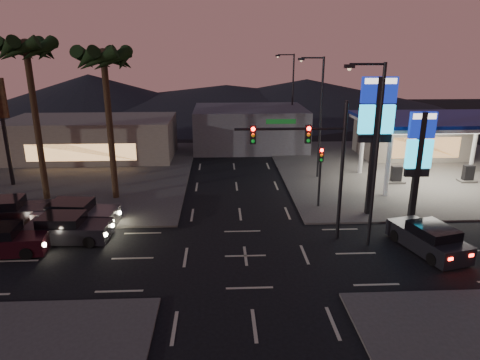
{
  "coord_description": "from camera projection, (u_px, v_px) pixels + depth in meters",
  "views": [
    {
      "loc": [
        -1.27,
        -20.63,
        10.71
      ],
      "look_at": [
        -0.1,
        4.08,
        3.0
      ],
      "focal_mm": 32.0,
      "sensor_mm": 36.0,
      "label": 1
    }
  ],
  "objects": [
    {
      "name": "building_far_west",
      "position": [
        93.0,
        138.0,
        42.67
      ],
      "size": [
        16.0,
        8.0,
        4.0
      ],
      "primitive_type": "cube",
      "color": "#726B5B",
      "rests_on": "ground"
    },
    {
      "name": "pylon_sign_tall",
      "position": [
        376.0,
        119.0,
        26.64
      ],
      "size": [
        2.2,
        0.35,
        9.0
      ],
      "color": "black",
      "rests_on": "ground"
    },
    {
      "name": "building_far_mid",
      "position": [
        250.0,
        128.0,
        47.14
      ],
      "size": [
        12.0,
        9.0,
        4.4
      ],
      "primitive_type": "cube",
      "color": "#4C4C51",
      "rests_on": "ground"
    },
    {
      "name": "streetlight_mid",
      "position": [
        318.0,
        111.0,
        34.87
      ],
      "size": [
        2.14,
        0.25,
        10.0
      ],
      "color": "black",
      "rests_on": "ground"
    },
    {
      "name": "convenience_store",
      "position": [
        411.0,
        137.0,
        43.16
      ],
      "size": [
        10.0,
        6.0,
        4.0
      ],
      "primitive_type": "cube",
      "color": "#726B5B",
      "rests_on": "ground"
    },
    {
      "name": "corner_lot_ne",
      "position": [
        410.0,
        169.0,
        38.88
      ],
      "size": [
        24.0,
        24.0,
        0.12
      ],
      "primitive_type": "cube",
      "color": "#47443F",
      "rests_on": "ground"
    },
    {
      "name": "gas_station",
      "position": [
        440.0,
        122.0,
        33.57
      ],
      "size": [
        12.2,
        8.2,
        5.47
      ],
      "color": "silver",
      "rests_on": "ground"
    },
    {
      "name": "suv_station",
      "position": [
        429.0,
        239.0,
        23.27
      ],
      "size": [
        3.11,
        5.04,
        1.57
      ],
      "color": "black",
      "rests_on": "ground"
    },
    {
      "name": "hill_left",
      "position": [
        90.0,
        91.0,
        78.11
      ],
      "size": [
        40.0,
        40.0,
        6.0
      ],
      "primitive_type": "cone",
      "color": "black",
      "rests_on": "ground"
    },
    {
      "name": "palm_b",
      "position": [
        27.0,
        59.0,
        28.37
      ],
      "size": [
        4.41,
        4.41,
        11.46
      ],
      "color": "black",
      "rests_on": "ground"
    },
    {
      "name": "pedestal_signal",
      "position": [
        320.0,
        167.0,
        28.95
      ],
      "size": [
        0.32,
        0.39,
        4.3
      ],
      "color": "black",
      "rests_on": "ground"
    },
    {
      "name": "car_lane_b_mid",
      "position": [
        7.0,
        212.0,
        26.85
      ],
      "size": [
        5.33,
        2.63,
        1.68
      ],
      "color": "black",
      "rests_on": "ground"
    },
    {
      "name": "corner_lot_nw",
      "position": [
        52.0,
        174.0,
        37.43
      ],
      "size": [
        24.0,
        24.0,
        0.12
      ],
      "primitive_type": "cube",
      "color": "#47443F",
      "rests_on": "ground"
    },
    {
      "name": "traffic_signal_mast",
      "position": [
        312.0,
        152.0,
        23.43
      ],
      "size": [
        6.1,
        0.39,
        8.0
      ],
      "color": "black",
      "rests_on": "ground"
    },
    {
      "name": "pylon_sign_short",
      "position": [
        419.0,
        150.0,
        26.32
      ],
      "size": [
        1.6,
        0.35,
        7.0
      ],
      "color": "black",
      "rests_on": "ground"
    },
    {
      "name": "car_lane_b_front",
      "position": [
        76.0,
        215.0,
        26.51
      ],
      "size": [
        5.18,
        2.56,
        1.64
      ],
      "color": "#515153",
      "rests_on": "ground"
    },
    {
      "name": "car_lane_a_front",
      "position": [
        67.0,
        229.0,
        24.56
      ],
      "size": [
        4.92,
        2.28,
        1.57
      ],
      "color": "black",
      "rests_on": "ground"
    },
    {
      "name": "hill_center",
      "position": [
        226.0,
        96.0,
        79.54
      ],
      "size": [
        60.0,
        60.0,
        4.0
      ],
      "primitive_type": "cone",
      "color": "black",
      "rests_on": "ground"
    },
    {
      "name": "ground",
      "position": [
        245.0,
        256.0,
        22.92
      ],
      "size": [
        140.0,
        140.0,
        0.0
      ],
      "primitive_type": "plane",
      "color": "black",
      "rests_on": "ground"
    },
    {
      "name": "hill_right",
      "position": [
        306.0,
        93.0,
        80.07
      ],
      "size": [
        50.0,
        50.0,
        5.0
      ],
      "primitive_type": "cone",
      "color": "black",
      "rests_on": "ground"
    },
    {
      "name": "streetlight_far",
      "position": [
        291.0,
        93.0,
        48.22
      ],
      "size": [
        2.14,
        0.25,
        10.0
      ],
      "color": "black",
      "rests_on": "ground"
    },
    {
      "name": "streetlight_near",
      "position": [
        373.0,
        146.0,
        22.48
      ],
      "size": [
        2.14,
        0.25,
        10.0
      ],
      "color": "black",
      "rests_on": "ground"
    },
    {
      "name": "car_lane_a_mid",
      "position": [
        1.0,
        241.0,
        23.01
      ],
      "size": [
        4.92,
        2.34,
        1.56
      ],
      "color": "black",
      "rests_on": "ground"
    },
    {
      "name": "palm_a",
      "position": [
        104.0,
        67.0,
        28.76
      ],
      "size": [
        4.41,
        4.41,
        10.86
      ],
      "color": "black",
      "rests_on": "ground"
    }
  ]
}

